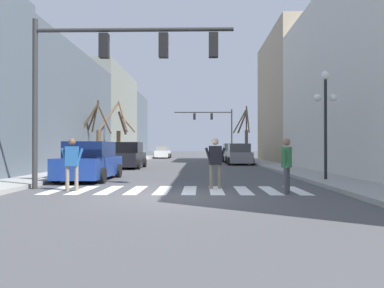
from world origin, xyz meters
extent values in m
plane|color=#4C4C4F|center=(0.00, 0.00, 0.00)|extent=(240.00, 240.00, 0.00)
cube|color=#515B66|center=(-10.26, 14.94, 4.01)|extent=(6.00, 15.49, 8.02)
cube|color=gray|center=(-10.26, 29.61, 4.84)|extent=(6.00, 13.84, 9.67)
cube|color=#515B66|center=(-10.26, 41.29, 4.34)|extent=(6.00, 9.54, 8.67)
cube|color=beige|center=(10.26, 11.54, 4.97)|extent=(6.00, 13.57, 9.94)
cube|color=tan|center=(10.26, 24.79, 6.03)|extent=(6.00, 12.92, 12.05)
cube|color=white|center=(-4.05, 1.73, 0.00)|extent=(0.45, 2.60, 0.01)
cube|color=white|center=(-3.15, 1.73, 0.00)|extent=(0.45, 2.60, 0.01)
cube|color=white|center=(-2.25, 1.73, 0.00)|extent=(0.45, 2.60, 0.01)
cube|color=white|center=(-1.35, 1.73, 0.00)|extent=(0.45, 2.60, 0.01)
cube|color=white|center=(-0.45, 1.73, 0.00)|extent=(0.45, 2.60, 0.01)
cube|color=white|center=(0.45, 1.73, 0.00)|extent=(0.45, 2.60, 0.01)
cube|color=white|center=(1.35, 1.73, 0.00)|extent=(0.45, 2.60, 0.01)
cube|color=white|center=(2.25, 1.73, 0.00)|extent=(0.45, 2.60, 0.01)
cube|color=white|center=(3.15, 1.73, 0.00)|extent=(0.45, 2.60, 0.01)
cube|color=white|center=(4.05, 1.73, 0.00)|extent=(0.45, 2.60, 0.01)
cylinder|color=#2D2D2D|center=(-4.94, 2.00, 2.96)|extent=(0.18, 0.18, 5.92)
cylinder|color=#2D2D2D|center=(-1.49, 2.00, 5.52)|extent=(6.90, 0.14, 0.14)
cube|color=black|center=(-2.53, 2.00, 4.97)|extent=(0.32, 0.28, 0.84)
cube|color=black|center=(-0.46, 2.00, 4.97)|extent=(0.32, 0.28, 0.84)
cube|color=black|center=(1.27, 2.00, 4.97)|extent=(0.32, 0.28, 0.84)
cylinder|color=#2D2D2D|center=(4.94, 38.19, 3.21)|extent=(0.18, 0.18, 6.41)
cylinder|color=#2D2D2D|center=(1.17, 38.19, 6.01)|extent=(7.54, 0.14, 0.14)
cube|color=black|center=(2.30, 38.19, 5.46)|extent=(0.32, 0.28, 0.84)
cube|color=black|center=(0.04, 38.19, 5.46)|extent=(0.32, 0.28, 0.84)
cylinder|color=black|center=(5.90, 4.43, 2.17)|extent=(0.12, 0.12, 4.05)
sphere|color=white|center=(5.90, 4.43, 4.38)|extent=(0.36, 0.36, 0.36)
sphere|color=white|center=(5.58, 4.43, 3.47)|extent=(0.31, 0.31, 0.31)
sphere|color=white|center=(6.22, 4.43, 3.47)|extent=(0.31, 0.31, 0.31)
cube|color=black|center=(-4.08, 14.62, 0.62)|extent=(1.72, 4.40, 0.89)
cube|color=black|center=(-4.08, 14.62, 1.42)|extent=(1.58, 2.29, 0.72)
cylinder|color=black|center=(-4.96, 15.99, 0.32)|extent=(0.22, 0.64, 0.64)
cylinder|color=black|center=(-3.21, 15.99, 0.32)|extent=(0.22, 0.64, 0.64)
cylinder|color=black|center=(-4.96, 13.26, 0.32)|extent=(0.22, 0.64, 0.64)
cylinder|color=black|center=(-3.21, 13.26, 0.32)|extent=(0.22, 0.64, 0.64)
cube|color=white|center=(-4.07, 37.64, 0.57)|extent=(1.73, 4.33, 0.79)
cube|color=gray|center=(-4.07, 37.64, 1.28)|extent=(1.59, 2.25, 0.64)
cylinder|color=black|center=(-4.96, 38.98, 0.32)|extent=(0.22, 0.64, 0.64)
cylinder|color=black|center=(-3.19, 38.98, 0.32)|extent=(0.22, 0.64, 0.64)
cylinder|color=black|center=(-4.96, 36.29, 0.32)|extent=(0.22, 0.64, 0.64)
cylinder|color=black|center=(-3.19, 36.29, 0.32)|extent=(0.22, 0.64, 0.64)
cube|color=navy|center=(-4.03, 5.45, 0.59)|extent=(1.82, 4.75, 0.83)
cube|color=#0E1C46|center=(-4.03, 5.45, 1.35)|extent=(1.68, 2.47, 0.68)
cylinder|color=black|center=(-4.96, 6.92, 0.32)|extent=(0.22, 0.64, 0.64)
cylinder|color=black|center=(-3.10, 6.92, 0.32)|extent=(0.22, 0.64, 0.64)
cylinder|color=black|center=(-4.96, 3.98, 0.32)|extent=(0.22, 0.64, 0.64)
cylinder|color=black|center=(-3.10, 3.98, 0.32)|extent=(0.22, 0.64, 0.64)
cube|color=gray|center=(4.03, 20.30, 0.61)|extent=(1.82, 4.48, 0.86)
cube|color=#464648|center=(4.03, 20.30, 1.39)|extent=(1.68, 2.33, 0.70)
cylinder|color=black|center=(3.10, 21.69, 0.32)|extent=(0.22, 0.64, 0.64)
cylinder|color=black|center=(4.96, 21.69, 0.32)|extent=(0.22, 0.64, 0.64)
cylinder|color=black|center=(3.10, 18.92, 0.32)|extent=(0.22, 0.64, 0.64)
cylinder|color=black|center=(4.96, 18.92, 0.32)|extent=(0.22, 0.64, 0.64)
cube|color=white|center=(3.99, 25.94, 0.62)|extent=(1.89, 4.78, 0.89)
cube|color=gray|center=(3.99, 25.94, 1.43)|extent=(1.74, 2.48, 0.73)
cylinder|color=black|center=(3.03, 27.42, 0.32)|extent=(0.22, 0.64, 0.64)
cylinder|color=black|center=(4.96, 27.42, 0.32)|extent=(0.22, 0.64, 0.64)
cylinder|color=black|center=(3.03, 24.45, 0.32)|extent=(0.22, 0.64, 0.64)
cylinder|color=black|center=(4.96, 24.45, 0.32)|extent=(0.22, 0.64, 0.64)
cylinder|color=#7A705B|center=(-3.59, 1.40, 0.41)|extent=(0.12, 0.12, 0.83)
cylinder|color=#7A705B|center=(-3.29, 1.43, 0.41)|extent=(0.12, 0.12, 0.83)
cube|color=#235693|center=(-3.44, 1.42, 1.15)|extent=(0.42, 0.26, 0.65)
sphere|color=brown|center=(-3.44, 1.42, 1.63)|extent=(0.23, 0.23, 0.23)
cylinder|color=#235693|center=(-3.67, 1.40, 1.11)|extent=(0.29, 0.11, 0.63)
cylinder|color=#235693|center=(-3.21, 1.43, 1.11)|extent=(0.29, 0.11, 0.63)
cylinder|color=#7A705B|center=(-5.88, 17.37, 0.55)|extent=(0.12, 0.12, 0.81)
cylinder|color=#7A705B|center=(-6.17, 17.42, 0.55)|extent=(0.12, 0.12, 0.81)
cube|color=#337542|center=(-6.02, 17.40, 1.28)|extent=(0.43, 0.28, 0.64)
sphere|color=beige|center=(-6.02, 17.40, 1.74)|extent=(0.23, 0.23, 0.23)
cylinder|color=#337542|center=(-5.80, 17.36, 1.23)|extent=(0.29, 0.13, 0.62)
cylinder|color=#337542|center=(-6.25, 17.43, 1.23)|extent=(0.29, 0.13, 0.62)
cylinder|color=#7A705B|center=(1.19, 2.18, 0.42)|extent=(0.12, 0.12, 0.84)
cylinder|color=#7A705B|center=(1.48, 2.26, 0.42)|extent=(0.12, 0.12, 0.84)
cube|color=black|center=(1.34, 2.22, 1.17)|extent=(0.46, 0.33, 0.66)
sphere|color=beige|center=(1.34, 2.22, 1.65)|extent=(0.24, 0.24, 0.24)
cylinder|color=black|center=(1.11, 2.16, 1.12)|extent=(0.30, 0.16, 0.64)
cylinder|color=black|center=(1.57, 2.28, 1.12)|extent=(0.30, 0.16, 0.64)
cylinder|color=#4C4C51|center=(3.44, 0.70, 0.41)|extent=(0.12, 0.12, 0.82)
cylinder|color=#4C4C51|center=(3.57, 0.96, 0.41)|extent=(0.12, 0.12, 0.82)
cube|color=#337542|center=(3.50, 0.83, 1.14)|extent=(0.39, 0.46, 0.64)
sphere|color=#8C664C|center=(3.50, 0.83, 1.61)|extent=(0.23, 0.23, 0.23)
cylinder|color=#337542|center=(3.40, 0.63, 1.10)|extent=(0.21, 0.29, 0.62)
cylinder|color=#337542|center=(3.61, 1.04, 1.10)|extent=(0.21, 0.29, 0.62)
cylinder|color=brown|center=(-6.23, 14.88, 1.39)|extent=(0.31, 0.31, 2.48)
cylinder|color=brown|center=(-6.90, 14.89, 3.48)|extent=(1.47, 0.18, 2.16)
cylinder|color=brown|center=(-6.62, 15.39, 3.64)|extent=(0.86, 1.16, 2.26)
cylinder|color=brown|center=(-6.87, 15.45, 3.38)|extent=(1.33, 1.32, 2.14)
cylinder|color=brown|center=(-5.89, 15.28, 3.35)|extent=(0.78, 0.94, 1.93)
cylinder|color=brown|center=(-5.83, 19.37, 1.46)|extent=(0.36, 0.36, 2.61)
cylinder|color=brown|center=(-6.54, 18.73, 3.81)|extent=(1.54, 1.49, 2.63)
cylinder|color=brown|center=(-5.38, 18.97, 3.92)|extent=(1.02, 0.96, 2.58)
cylinder|color=brown|center=(-5.20, 19.64, 3.46)|extent=(1.34, 0.73, 1.65)
cylinder|color=brown|center=(-5.47, 19.05, 3.39)|extent=(0.88, 0.82, 1.94)
cylinder|color=brown|center=(6.12, 32.30, 1.78)|extent=(0.37, 0.37, 3.26)
cylinder|color=brown|center=(6.18, 31.51, 4.62)|extent=(0.26, 1.72, 3.15)
cylinder|color=brown|center=(6.21, 33.05, 4.52)|extent=(0.33, 1.64, 2.99)
cylinder|color=brown|center=(5.42, 33.07, 4.42)|extent=(1.46, 1.73, 2.70)
cylinder|color=brown|center=(5.68, 32.76, 4.28)|extent=(1.07, 1.13, 2.48)
camera|label=1|loc=(0.82, -10.86, 1.46)|focal=35.00mm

